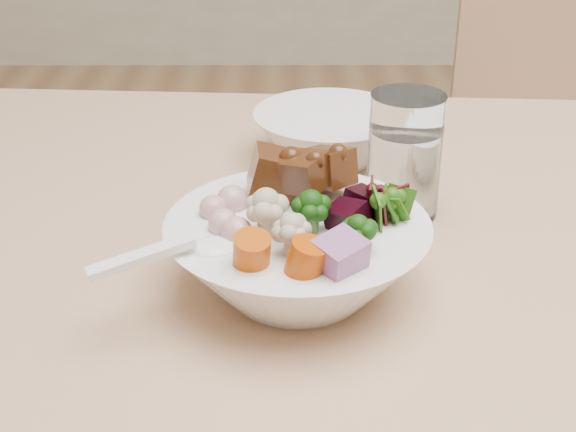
{
  "coord_description": "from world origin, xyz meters",
  "views": [
    {
      "loc": [
        -0.47,
        -0.47,
        1.08
      ],
      "look_at": [
        -0.47,
        0.05,
        0.8
      ],
      "focal_mm": 50.0,
      "sensor_mm": 36.0,
      "label": 1
    }
  ],
  "objects_px": {
    "food_bowl": "(299,251)",
    "dining_table": "(521,359)",
    "water_glass": "(404,160)",
    "side_bowl": "(330,137)"
  },
  "relations": [
    {
      "from": "food_bowl",
      "to": "dining_table",
      "type": "bearing_deg",
      "value": 1.9
    },
    {
      "from": "dining_table",
      "to": "water_glass",
      "type": "bearing_deg",
      "value": 129.63
    },
    {
      "from": "dining_table",
      "to": "side_bowl",
      "type": "bearing_deg",
      "value": 125.38
    },
    {
      "from": "dining_table",
      "to": "food_bowl",
      "type": "distance_m",
      "value": 0.22
    },
    {
      "from": "food_bowl",
      "to": "water_glass",
      "type": "xyz_separation_m",
      "value": [
        0.1,
        0.13,
        0.02
      ]
    },
    {
      "from": "water_glass",
      "to": "side_bowl",
      "type": "xyz_separation_m",
      "value": [
        -0.06,
        0.12,
        -0.03
      ]
    },
    {
      "from": "food_bowl",
      "to": "side_bowl",
      "type": "height_order",
      "value": "food_bowl"
    },
    {
      "from": "food_bowl",
      "to": "water_glass",
      "type": "height_order",
      "value": "water_glass"
    },
    {
      "from": "food_bowl",
      "to": "water_glass",
      "type": "distance_m",
      "value": 0.16
    },
    {
      "from": "water_glass",
      "to": "side_bowl",
      "type": "height_order",
      "value": "water_glass"
    }
  ]
}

